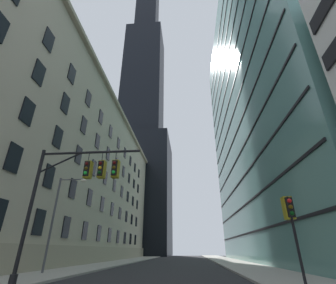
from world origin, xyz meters
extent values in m
cube|color=#B2A88E|center=(-19.97, 28.37, 14.11)|extent=(17.94, 68.74, 28.22)
cube|color=#9E937A|center=(-10.75, 28.37, 27.52)|extent=(0.70, 68.74, 0.60)
cube|color=#9E937A|center=(-10.85, 28.37, 1.10)|extent=(0.50, 68.74, 2.20)
cube|color=black|center=(-10.95, 13.00, 4.00)|extent=(0.14, 1.40, 2.20)
cube|color=black|center=(-10.95, 18.00, 4.00)|extent=(0.14, 1.40, 2.20)
cube|color=black|center=(-10.95, 23.00, 4.00)|extent=(0.14, 1.40, 2.20)
cube|color=black|center=(-10.95, 28.00, 4.00)|extent=(0.14, 1.40, 2.20)
cube|color=black|center=(-10.95, 33.00, 4.00)|extent=(0.14, 1.40, 2.20)
cube|color=black|center=(-10.95, 38.00, 4.00)|extent=(0.14, 1.40, 2.20)
cube|color=black|center=(-10.95, 43.00, 4.00)|extent=(0.14, 1.40, 2.20)
cube|color=black|center=(-10.95, 48.00, 4.00)|extent=(0.14, 1.40, 2.20)
cube|color=black|center=(-10.95, 53.00, 4.00)|extent=(0.14, 1.40, 2.20)
cube|color=black|center=(-10.95, 8.00, 8.20)|extent=(0.14, 1.40, 2.20)
cube|color=black|center=(-10.95, 13.00, 8.20)|extent=(0.14, 1.40, 2.20)
cube|color=black|center=(-10.95, 18.00, 8.20)|extent=(0.14, 1.40, 2.20)
cube|color=black|center=(-10.95, 23.00, 8.20)|extent=(0.14, 1.40, 2.20)
cube|color=black|center=(-10.95, 28.00, 8.20)|extent=(0.14, 1.40, 2.20)
cube|color=black|center=(-10.95, 33.00, 8.20)|extent=(0.14, 1.40, 2.20)
cube|color=black|center=(-10.95, 38.00, 8.20)|extent=(0.14, 1.40, 2.20)
cube|color=black|center=(-10.95, 43.00, 8.20)|extent=(0.14, 1.40, 2.20)
cube|color=black|center=(-10.95, 48.00, 8.20)|extent=(0.14, 1.40, 2.20)
cube|color=black|center=(-10.95, 53.00, 8.20)|extent=(0.14, 1.40, 2.20)
cube|color=black|center=(-10.95, 8.00, 12.40)|extent=(0.14, 1.40, 2.20)
cube|color=black|center=(-10.95, 13.00, 12.40)|extent=(0.14, 1.40, 2.20)
cube|color=black|center=(-10.95, 18.00, 12.40)|extent=(0.14, 1.40, 2.20)
cube|color=black|center=(-10.95, 23.00, 12.40)|extent=(0.14, 1.40, 2.20)
cube|color=black|center=(-10.95, 28.00, 12.40)|extent=(0.14, 1.40, 2.20)
cube|color=black|center=(-10.95, 33.00, 12.40)|extent=(0.14, 1.40, 2.20)
cube|color=black|center=(-10.95, 38.00, 12.40)|extent=(0.14, 1.40, 2.20)
cube|color=black|center=(-10.95, 43.00, 12.40)|extent=(0.14, 1.40, 2.20)
cube|color=black|center=(-10.95, 48.00, 12.40)|extent=(0.14, 1.40, 2.20)
cube|color=black|center=(-10.95, 53.00, 12.40)|extent=(0.14, 1.40, 2.20)
cube|color=black|center=(-10.95, 8.00, 16.60)|extent=(0.14, 1.40, 2.20)
cube|color=black|center=(-10.95, 13.00, 16.60)|extent=(0.14, 1.40, 2.20)
cube|color=black|center=(-10.95, 18.00, 16.60)|extent=(0.14, 1.40, 2.20)
cube|color=black|center=(-10.95, 23.00, 16.60)|extent=(0.14, 1.40, 2.20)
cube|color=black|center=(-10.95, 28.00, 16.60)|extent=(0.14, 1.40, 2.20)
cube|color=black|center=(-10.95, 33.00, 16.60)|extent=(0.14, 1.40, 2.20)
cube|color=black|center=(-10.95, 38.00, 16.60)|extent=(0.14, 1.40, 2.20)
cube|color=black|center=(-10.95, 43.00, 16.60)|extent=(0.14, 1.40, 2.20)
cube|color=black|center=(-10.95, 48.00, 16.60)|extent=(0.14, 1.40, 2.20)
cube|color=black|center=(-10.95, 53.00, 16.60)|extent=(0.14, 1.40, 2.20)
cube|color=black|center=(-10.95, 8.00, 20.80)|extent=(0.14, 1.40, 2.20)
cube|color=black|center=(-10.95, 13.00, 20.80)|extent=(0.14, 1.40, 2.20)
cube|color=black|center=(-10.95, 18.00, 20.80)|extent=(0.14, 1.40, 2.20)
cube|color=black|center=(-10.95, 23.00, 20.80)|extent=(0.14, 1.40, 2.20)
cube|color=black|center=(-10.95, 28.00, 20.80)|extent=(0.14, 1.40, 2.20)
cube|color=black|center=(-10.95, 33.00, 20.80)|extent=(0.14, 1.40, 2.20)
cube|color=black|center=(-10.95, 38.00, 20.80)|extent=(0.14, 1.40, 2.20)
cube|color=black|center=(-10.95, 43.00, 20.80)|extent=(0.14, 1.40, 2.20)
cube|color=black|center=(-10.95, 48.00, 20.80)|extent=(0.14, 1.40, 2.20)
cube|color=black|center=(-10.95, 53.00, 20.80)|extent=(0.14, 1.40, 2.20)
cube|color=black|center=(-15.83, 75.19, 20.16)|extent=(23.43, 23.43, 40.33)
cube|color=black|center=(-15.83, 75.19, 69.66)|extent=(16.40, 16.40, 58.66)
cube|color=slate|center=(20.60, 31.07, 27.34)|extent=(19.20, 51.05, 54.68)
cube|color=black|center=(10.96, 31.07, 4.00)|extent=(0.12, 50.05, 0.24)
cube|color=black|center=(10.96, 31.07, 8.00)|extent=(0.12, 50.05, 0.24)
cube|color=black|center=(10.96, 31.07, 12.00)|extent=(0.12, 50.05, 0.24)
cube|color=black|center=(10.96, 31.07, 16.00)|extent=(0.12, 50.05, 0.24)
cube|color=black|center=(10.96, 31.07, 20.00)|extent=(0.12, 50.05, 0.24)
cube|color=black|center=(10.96, 31.07, 24.00)|extent=(0.12, 50.05, 0.24)
cube|color=black|center=(10.96, 31.07, 28.00)|extent=(0.12, 50.05, 0.24)
cube|color=black|center=(10.96, 31.07, 32.00)|extent=(0.12, 50.05, 0.24)
cube|color=black|center=(10.96, 31.07, 36.00)|extent=(0.12, 50.05, 0.24)
cube|color=black|center=(10.96, 31.07, 40.00)|extent=(0.12, 50.05, 0.24)
cube|color=black|center=(10.96, 31.07, 44.00)|extent=(0.12, 50.05, 0.24)
cube|color=black|center=(10.96, 31.07, 48.00)|extent=(0.12, 50.05, 0.24)
cylinder|color=black|center=(-6.45, 4.91, 3.77)|extent=(0.20, 0.20, 7.23)
cylinder|color=black|center=(-6.45, 4.91, 0.40)|extent=(0.36, 0.36, 0.50)
cylinder|color=black|center=(-3.43, 4.91, 7.13)|extent=(6.05, 0.14, 0.14)
cylinder|color=black|center=(-5.24, 4.91, 6.53)|extent=(2.50, 0.10, 1.27)
cylinder|color=black|center=(-3.50, 4.91, 6.83)|extent=(0.04, 0.04, 0.60)
cube|color=black|center=(-3.50, 4.91, 6.08)|extent=(0.30, 0.30, 0.90)
cube|color=olive|center=(-3.50, 5.08, 6.08)|extent=(0.40, 0.40, 1.04)
sphere|color=#450808|center=(-3.50, 4.75, 6.36)|extent=(0.20, 0.20, 0.20)
sphere|color=#4B3A08|center=(-3.50, 4.75, 6.08)|extent=(0.20, 0.20, 0.20)
sphere|color=green|center=(-3.50, 4.75, 5.80)|extent=(0.20, 0.20, 0.20)
cylinder|color=black|center=(-2.67, 4.91, 6.83)|extent=(0.04, 0.04, 0.60)
cube|color=black|center=(-2.67, 4.91, 6.08)|extent=(0.30, 0.30, 0.90)
cube|color=olive|center=(-2.67, 5.08, 6.08)|extent=(0.40, 0.40, 1.04)
sphere|color=#450808|center=(-2.67, 4.75, 6.36)|extent=(0.20, 0.20, 0.20)
sphere|color=yellow|center=(-2.67, 4.75, 6.08)|extent=(0.20, 0.20, 0.20)
sphere|color=#083D10|center=(-2.67, 4.75, 5.80)|extent=(0.20, 0.20, 0.20)
cylinder|color=black|center=(-1.84, 4.91, 6.83)|extent=(0.04, 0.04, 0.60)
cube|color=black|center=(-1.84, 4.91, 6.08)|extent=(0.30, 0.30, 0.90)
cube|color=olive|center=(-1.84, 5.08, 6.08)|extent=(0.40, 0.40, 1.04)
sphere|color=#450808|center=(-1.84, 4.75, 6.36)|extent=(0.20, 0.20, 0.20)
sphere|color=#4B3A08|center=(-1.84, 4.75, 6.08)|extent=(0.20, 0.20, 0.20)
sphere|color=green|center=(-1.84, 4.75, 5.80)|extent=(0.20, 0.20, 0.20)
cylinder|color=black|center=(7.07, 3.90, 2.11)|extent=(0.12, 0.12, 3.91)
cube|color=black|center=(7.07, 3.90, 3.56)|extent=(0.30, 0.30, 0.90)
cube|color=olive|center=(7.07, 4.07, 3.56)|extent=(0.40, 0.40, 1.04)
sphere|color=red|center=(7.07, 3.74, 3.84)|extent=(0.20, 0.20, 0.20)
sphere|color=#4B3A08|center=(7.07, 3.74, 3.56)|extent=(0.20, 0.20, 0.20)
sphere|color=#083D10|center=(7.07, 3.74, 3.28)|extent=(0.20, 0.20, 0.20)
cylinder|color=#47474C|center=(-9.13, 11.99, 3.92)|extent=(0.18, 0.18, 7.54)
cylinder|color=#47474C|center=(-8.04, 11.99, 7.54)|extent=(2.18, 0.10, 0.10)
ellipsoid|color=#EFE5C6|center=(-6.95, 11.99, 7.44)|extent=(0.56, 0.32, 0.24)
camera|label=1|loc=(2.38, -7.74, 1.76)|focal=24.96mm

